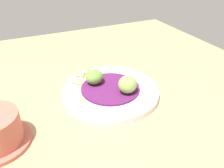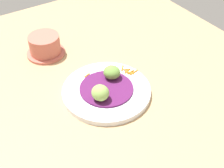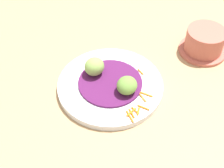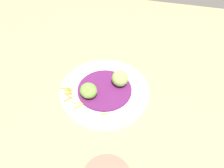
{
  "view_description": "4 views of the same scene",
  "coord_description": "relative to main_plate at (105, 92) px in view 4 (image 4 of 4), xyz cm",
  "views": [
    {
      "loc": [
        14.68,
        42.42,
        34.93
      ],
      "look_at": [
        -5.42,
        -1.25,
        5.21
      ],
      "focal_mm": 36.07,
      "sensor_mm": 36.0,
      "label": 1
    },
    {
      "loc": [
        -58.5,
        31.15,
        60.6
      ],
      "look_at": [
        -5.93,
        -3.02,
        5.36
      ],
      "focal_mm": 48.77,
      "sensor_mm": 36.0,
      "label": 2
    },
    {
      "loc": [
        -17.14,
        -49.43,
        56.88
      ],
      "look_at": [
        -5.09,
        -3.03,
        4.73
      ],
      "focal_mm": 49.7,
      "sensor_mm": 36.0,
      "label": 3
    },
    {
      "loc": [
        49.62,
        11.65,
        67.62
      ],
      "look_at": [
        -5.79,
        0.28,
        6.01
      ],
      "focal_mm": 49.49,
      "sensor_mm": 36.0,
      "label": 4
    }
  ],
  "objects": [
    {
      "name": "guac_scoop_center",
      "position": [
        2.9,
        -3.69,
        3.18
      ],
      "size": [
        6.65,
        6.67,
        3.72
      ],
      "primitive_type": "ellipsoid",
      "rotation": [
        0.0,
        0.0,
        5.54
      ],
      "color": "olive",
      "rests_on": "cabbage_bed"
    },
    {
      "name": "guac_scoop_left",
      "position": [
        -2.9,
        3.69,
        3.49
      ],
      "size": [
        6.23,
        6.08,
        4.35
      ],
      "primitive_type": "ellipsoid",
      "rotation": [
        0.0,
        0.0,
        5.16
      ],
      "color": "#84A851",
      "rests_on": "cabbage_bed"
    },
    {
      "name": "main_plate",
      "position": [
        0.0,
        0.0,
        0.0
      ],
      "size": [
        24.77,
        24.77,
        1.57
      ],
      "primitive_type": "cylinder",
      "color": "silver",
      "rests_on": "table_surface"
    },
    {
      "name": "table_surface",
      "position": [
        5.15,
        1.67,
        -1.78
      ],
      "size": [
        110.0,
        110.0,
        2.0
      ],
      "primitive_type": "cube",
      "color": "tan",
      "rests_on": "ground"
    },
    {
      "name": "carrot_garnish",
      "position": [
        4.29,
        -7.54,
        0.98
      ],
      "size": [
        7.6,
        15.27,
        0.4
      ],
      "color": "orange",
      "rests_on": "main_plate"
    },
    {
      "name": "cabbage_bed",
      "position": [
        0.0,
        0.0,
        1.05
      ],
      "size": [
        15.01,
        15.01,
        0.53
      ],
      "primitive_type": "cylinder",
      "color": "#51194C",
      "rests_on": "main_plate"
    }
  ]
}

